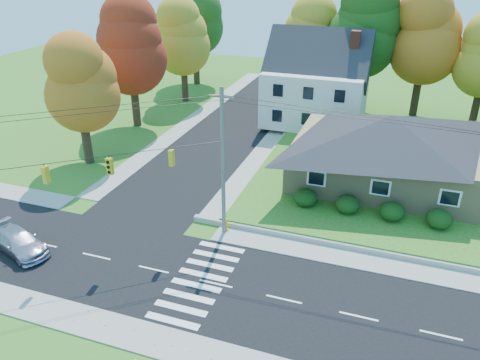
{
  "coord_description": "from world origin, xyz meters",
  "views": [
    {
      "loc": [
        8.32,
        -19.59,
        17.18
      ],
      "look_at": [
        -1.34,
        8.0,
        2.66
      ],
      "focal_mm": 35.0,
      "sensor_mm": 36.0,
      "label": 1
    }
  ],
  "objects_px": {
    "silver_sedan": "(18,242)",
    "fire_hydrant": "(226,224)",
    "white_car": "(267,96)",
    "ranch_house": "(387,148)"
  },
  "relations": [
    {
      "from": "ranch_house",
      "to": "silver_sedan",
      "type": "xyz_separation_m",
      "value": [
        -20.88,
        -17.09,
        -2.56
      ]
    },
    {
      "from": "ranch_house",
      "to": "silver_sedan",
      "type": "bearing_deg",
      "value": -140.7
    },
    {
      "from": "ranch_house",
      "to": "white_car",
      "type": "height_order",
      "value": "ranch_house"
    },
    {
      "from": "white_car",
      "to": "ranch_house",
      "type": "bearing_deg",
      "value": -58.59
    },
    {
      "from": "ranch_house",
      "to": "white_car",
      "type": "relative_size",
      "value": 3.74
    },
    {
      "from": "ranch_house",
      "to": "fire_hydrant",
      "type": "bearing_deg",
      "value": -132.27
    },
    {
      "from": "fire_hydrant",
      "to": "white_car",
      "type": "bearing_deg",
      "value": 101.07
    },
    {
      "from": "ranch_house",
      "to": "white_car",
      "type": "bearing_deg",
      "value": 128.49
    },
    {
      "from": "silver_sedan",
      "to": "fire_hydrant",
      "type": "height_order",
      "value": "silver_sedan"
    },
    {
      "from": "ranch_house",
      "to": "fire_hydrant",
      "type": "distance_m",
      "value": 14.41
    }
  ]
}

